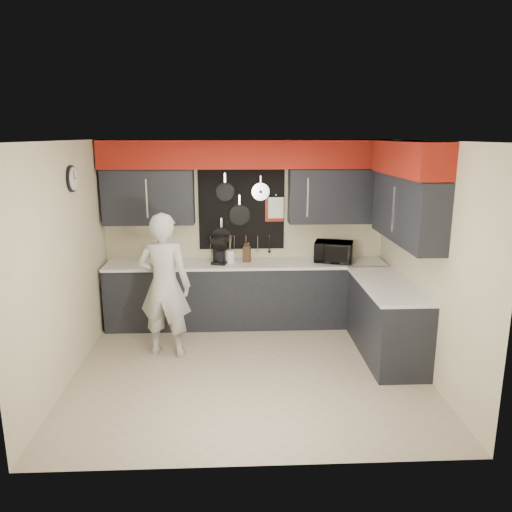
{
  "coord_description": "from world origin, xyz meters",
  "views": [
    {
      "loc": [
        -0.16,
        -5.33,
        2.66
      ],
      "look_at": [
        0.1,
        0.5,
        1.24
      ],
      "focal_mm": 35.0,
      "sensor_mm": 36.0,
      "label": 1
    }
  ],
  "objects_px": {
    "microwave": "(334,252)",
    "coffee_maker": "(220,250)",
    "knife_block": "(247,254)",
    "person": "(165,285)",
    "utensil_crock": "(230,256)"
  },
  "relations": [
    {
      "from": "microwave",
      "to": "knife_block",
      "type": "relative_size",
      "value": 2.41
    },
    {
      "from": "person",
      "to": "knife_block",
      "type": "bearing_deg",
      "value": -123.68
    },
    {
      "from": "microwave",
      "to": "knife_block",
      "type": "bearing_deg",
      "value": -166.48
    },
    {
      "from": "utensil_crock",
      "to": "person",
      "type": "relative_size",
      "value": 0.1
    },
    {
      "from": "microwave",
      "to": "utensil_crock",
      "type": "height_order",
      "value": "microwave"
    },
    {
      "from": "person",
      "to": "microwave",
      "type": "bearing_deg",
      "value": -145.12
    },
    {
      "from": "microwave",
      "to": "coffee_maker",
      "type": "distance_m",
      "value": 1.59
    },
    {
      "from": "knife_block",
      "to": "utensil_crock",
      "type": "xyz_separation_m",
      "value": [
        -0.24,
        -0.02,
        -0.02
      ]
    },
    {
      "from": "microwave",
      "to": "knife_block",
      "type": "distance_m",
      "value": 1.22
    },
    {
      "from": "microwave",
      "to": "coffee_maker",
      "type": "xyz_separation_m",
      "value": [
        -1.59,
        0.01,
        0.04
      ]
    },
    {
      "from": "utensil_crock",
      "to": "person",
      "type": "bearing_deg",
      "value": -129.12
    },
    {
      "from": "microwave",
      "to": "coffee_maker",
      "type": "relative_size",
      "value": 1.43
    },
    {
      "from": "knife_block",
      "to": "coffee_maker",
      "type": "distance_m",
      "value": 0.38
    },
    {
      "from": "utensil_crock",
      "to": "coffee_maker",
      "type": "xyz_separation_m",
      "value": [
        -0.13,
        -0.03,
        0.1
      ]
    },
    {
      "from": "coffee_maker",
      "to": "knife_block",
      "type": "bearing_deg",
      "value": 23.68
    }
  ]
}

